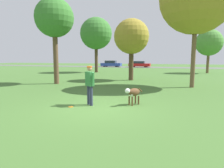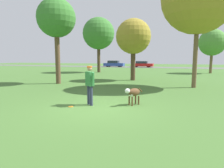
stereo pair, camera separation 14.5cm
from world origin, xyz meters
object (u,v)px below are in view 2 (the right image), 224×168
(frisbee, at_px, (71,107))
(tree_far_left, at_px, (99,34))
(person, at_px, (90,82))
(tree_far_right, at_px, (212,43))
(parked_car_blue, at_px, (114,64))
(tree_near_left, at_px, (56,19))
(dog, at_px, (133,93))
(tree_mid_center, at_px, (133,37))
(parked_car_red, at_px, (142,64))

(frisbee, distance_m, tree_far_left, 20.47)
(person, bearing_deg, tree_far_right, 109.39)
(tree_far_left, relative_size, parked_car_blue, 1.63)
(tree_near_left, relative_size, parked_car_blue, 1.41)
(tree_near_left, bearing_deg, tree_far_left, 97.47)
(dog, relative_size, parked_car_blue, 0.19)
(tree_mid_center, bearing_deg, tree_near_left, -140.40)
(tree_far_left, xyz_separation_m, tree_near_left, (1.63, -12.41, -0.35))
(tree_mid_center, bearing_deg, parked_car_red, 97.87)
(tree_far_left, bearing_deg, tree_near_left, -82.53)
(frisbee, relative_size, tree_near_left, 0.03)
(tree_far_right, bearing_deg, parked_car_blue, 141.31)
(frisbee, relative_size, tree_far_left, 0.03)
(tree_far_left, distance_m, parked_car_blue, 18.10)
(dog, bearing_deg, tree_far_right, -161.48)
(frisbee, height_order, tree_mid_center, tree_mid_center)
(tree_far_left, bearing_deg, tree_far_right, 11.40)
(tree_far_left, bearing_deg, person, -69.03)
(person, relative_size, tree_mid_center, 0.31)
(tree_far_left, height_order, parked_car_red, tree_far_left)
(tree_far_left, bearing_deg, tree_mid_center, -51.20)
(tree_mid_center, bearing_deg, frisbee, -91.58)
(frisbee, distance_m, tree_near_left, 9.29)
(tree_mid_center, bearing_deg, parked_car_blue, 111.37)
(frisbee, distance_m, tree_far_right, 23.47)
(tree_mid_center, bearing_deg, dog, -77.51)
(person, distance_m, dog, 1.89)
(frisbee, bearing_deg, tree_far_right, 69.38)
(tree_far_right, bearing_deg, dog, -105.75)
(tree_far_right, distance_m, parked_car_blue, 23.06)
(tree_far_left, bearing_deg, parked_car_blue, 100.92)
(tree_far_right, bearing_deg, tree_mid_center, -125.10)
(tree_near_left, height_order, parked_car_red, tree_near_left)
(person, relative_size, tree_near_left, 0.26)
(tree_far_left, height_order, parked_car_blue, tree_far_left)
(frisbee, xyz_separation_m, parked_car_red, (-3.21, 35.76, 0.64))
(person, height_order, dog, person)
(tree_mid_center, distance_m, parked_car_red, 25.73)
(parked_car_red, bearing_deg, tree_far_right, -49.68)
(dog, relative_size, tree_far_right, 0.16)
(person, xyz_separation_m, parked_car_blue, (-10.28, 35.37, -0.31))
(tree_mid_center, height_order, parked_car_blue, tree_mid_center)
(person, xyz_separation_m, dog, (1.75, 0.57, -0.46))
(parked_car_red, bearing_deg, tree_mid_center, -80.64)
(dog, distance_m, tree_near_left, 9.82)
(frisbee, bearing_deg, tree_mid_center, 88.42)
(person, relative_size, parked_car_red, 0.36)
(dog, height_order, parked_car_red, parked_car_red)
(tree_mid_center, xyz_separation_m, tree_far_left, (-6.64, 8.26, 1.44))
(person, bearing_deg, tree_mid_center, 130.92)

